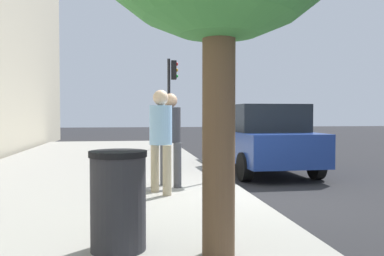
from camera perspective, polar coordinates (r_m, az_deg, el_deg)
name	(u,v)px	position (r m, az deg, el deg)	size (l,w,h in m)	color
ground_plane	(248,200)	(7.34, 7.91, -10.07)	(80.00, 80.00, 0.00)	#232326
sidewalk_slab	(74,202)	(7.10, -16.36, -9.93)	(28.00, 6.00, 0.15)	gray
parking_meter	(209,132)	(8.11, 2.34, -0.60)	(0.36, 0.12, 1.41)	gray
pedestrian_at_meter	(171,132)	(7.69, -3.05, -0.52)	(0.46, 0.39, 1.77)	#47474C
pedestrian_bystander	(161,132)	(6.99, -4.43, -0.61)	(0.50, 0.39, 1.80)	tan
parked_sedan_near	(261,138)	(10.81, 9.73, -1.41)	(4.43, 2.03, 1.77)	navy
traffic_signal	(171,88)	(16.38, -2.93, 5.64)	(0.24, 0.44, 3.60)	black
trash_bin	(118,200)	(4.23, -10.37, -9.98)	(0.59, 0.59, 1.01)	#2D2D33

